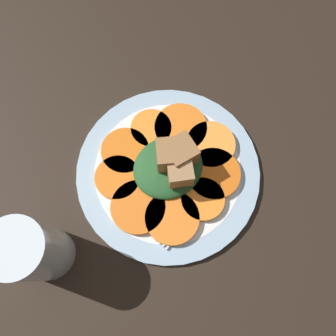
% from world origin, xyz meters
% --- Properties ---
extents(table_slab, '(1.20, 1.20, 0.02)m').
position_xyz_m(table_slab, '(0.00, 0.00, 0.01)').
color(table_slab, black).
rests_on(table_slab, ground).
extents(plate, '(0.29, 0.29, 0.01)m').
position_xyz_m(plate, '(0.00, 0.00, 0.03)').
color(plate, '#99B7D1').
rests_on(plate, table_slab).
extents(carrot_slice_0, '(0.08, 0.08, 0.01)m').
position_xyz_m(carrot_slice_0, '(0.08, 0.00, 0.04)').
color(carrot_slice_0, orange).
rests_on(carrot_slice_0, plate).
extents(carrot_slice_1, '(0.09, 0.09, 0.01)m').
position_xyz_m(carrot_slice_1, '(0.05, 0.05, 0.04)').
color(carrot_slice_1, orange).
rests_on(carrot_slice_1, plate).
extents(carrot_slice_2, '(0.07, 0.07, 0.01)m').
position_xyz_m(carrot_slice_2, '(0.01, 0.07, 0.04)').
color(carrot_slice_2, orange).
rests_on(carrot_slice_2, plate).
extents(carrot_slice_3, '(0.08, 0.08, 0.01)m').
position_xyz_m(carrot_slice_3, '(-0.04, 0.06, 0.04)').
color(carrot_slice_3, orange).
rests_on(carrot_slice_3, plate).
extents(carrot_slice_4, '(0.07, 0.07, 0.01)m').
position_xyz_m(carrot_slice_4, '(-0.07, 0.03, 0.04)').
color(carrot_slice_4, orange).
rests_on(carrot_slice_4, plate).
extents(carrot_slice_5, '(0.08, 0.08, 0.01)m').
position_xyz_m(carrot_slice_5, '(-0.07, -0.03, 0.04)').
color(carrot_slice_5, orange).
rests_on(carrot_slice_5, plate).
extents(carrot_slice_6, '(0.08, 0.08, 0.01)m').
position_xyz_m(carrot_slice_6, '(-0.03, -0.07, 0.04)').
color(carrot_slice_6, orange).
rests_on(carrot_slice_6, plate).
extents(carrot_slice_7, '(0.07, 0.07, 0.01)m').
position_xyz_m(carrot_slice_7, '(0.02, -0.07, 0.04)').
color(carrot_slice_7, orange).
rests_on(carrot_slice_7, plate).
extents(carrot_slice_8, '(0.08, 0.08, 0.01)m').
position_xyz_m(carrot_slice_8, '(0.06, -0.04, 0.04)').
color(carrot_slice_8, orange).
rests_on(carrot_slice_8, plate).
extents(center_pile, '(0.11, 0.10, 0.07)m').
position_xyz_m(center_pile, '(0.00, -0.00, 0.06)').
color(center_pile, '#235128').
rests_on(center_pile, plate).
extents(fork, '(0.17, 0.07, 0.00)m').
position_xyz_m(fork, '(0.01, -0.07, 0.03)').
color(fork, silver).
rests_on(fork, plate).
extents(water_glass, '(0.08, 0.08, 0.13)m').
position_xyz_m(water_glass, '(-0.22, -0.02, 0.08)').
color(water_glass, silver).
rests_on(water_glass, table_slab).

